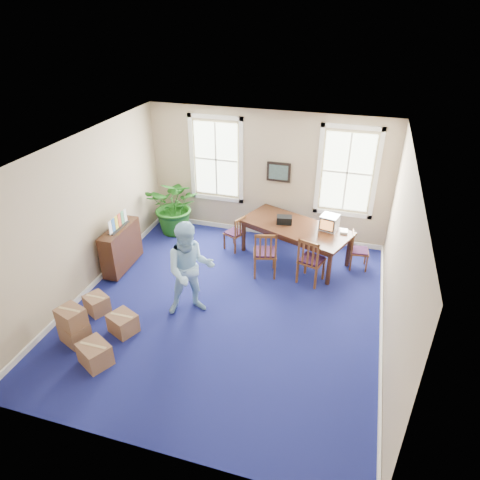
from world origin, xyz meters
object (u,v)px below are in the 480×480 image
(chair_near_left, at_px, (265,252))
(man, at_px, (190,270))
(conference_table, at_px, (295,242))
(credenza, at_px, (122,250))
(crt_tv, at_px, (329,222))
(cardboard_boxes, at_px, (85,323))
(potted_plant, at_px, (176,205))

(chair_near_left, height_order, man, man)
(conference_table, distance_m, credenza, 3.97)
(crt_tv, relative_size, man, 0.21)
(credenza, bearing_deg, conference_table, 21.73)
(man, height_order, cardboard_boxes, man)
(man, height_order, credenza, man)
(man, bearing_deg, chair_near_left, 30.50)
(credenza, bearing_deg, crt_tv, 18.83)
(cardboard_boxes, bearing_deg, potted_plant, 91.41)
(conference_table, bearing_deg, crt_tv, 26.16)
(conference_table, height_order, potted_plant, potted_plant)
(conference_table, xyz_separation_m, chair_near_left, (-0.51, -0.85, 0.13))
(conference_table, bearing_deg, man, -100.05)
(crt_tv, xyz_separation_m, chair_near_left, (-1.25, -0.91, -0.47))
(credenza, bearing_deg, cardboard_boxes, -77.11)
(chair_near_left, height_order, cardboard_boxes, chair_near_left)
(chair_near_left, xyz_separation_m, credenza, (-3.14, -0.70, -0.07))
(conference_table, xyz_separation_m, cardboard_boxes, (-3.08, -3.84, -0.05))
(conference_table, relative_size, crt_tv, 6.11)
(man, relative_size, potted_plant, 1.26)
(chair_near_left, xyz_separation_m, cardboard_boxes, (-2.56, -2.98, -0.19))
(crt_tv, xyz_separation_m, credenza, (-4.39, -1.61, -0.53))
(credenza, height_order, cardboard_boxes, credenza)
(crt_tv, distance_m, credenza, 4.71)
(conference_table, bearing_deg, credenza, -135.22)
(potted_plant, bearing_deg, conference_table, -7.16)
(crt_tv, height_order, cardboard_boxes, crt_tv)
(chair_near_left, bearing_deg, credenza, -2.24)
(crt_tv, bearing_deg, potted_plant, -171.76)
(chair_near_left, bearing_deg, potted_plant, -39.93)
(potted_plant, bearing_deg, crt_tv, -5.00)
(man, distance_m, cardboard_boxes, 2.08)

